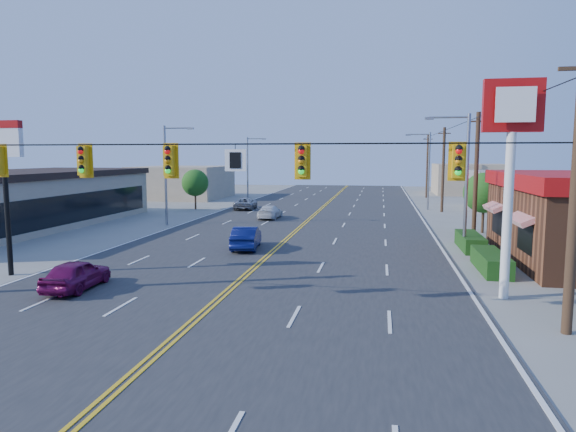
% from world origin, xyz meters
% --- Properties ---
extents(ground, '(160.00, 160.00, 0.00)m').
position_xyz_m(ground, '(0.00, 0.00, 0.00)').
color(ground, gray).
rests_on(ground, ground).
extents(road, '(20.00, 120.00, 0.06)m').
position_xyz_m(road, '(0.00, 20.00, 0.03)').
color(road, '#2D2D30').
rests_on(road, ground).
extents(signal_span, '(24.32, 0.34, 9.00)m').
position_xyz_m(signal_span, '(-0.12, 0.00, 4.89)').
color(signal_span, '#47301E').
rests_on(signal_span, ground).
extents(kfc_pylon, '(2.20, 0.36, 8.50)m').
position_xyz_m(kfc_pylon, '(11.00, 4.00, 6.04)').
color(kfc_pylon, white).
rests_on(kfc_pylon, ground).
extents(strip_mall, '(10.40, 26.40, 4.40)m').
position_xyz_m(strip_mall, '(-22.00, 18.00, 2.25)').
color(strip_mall, tan).
rests_on(strip_mall, ground).
extents(pizza_hut_sign, '(1.90, 0.30, 6.85)m').
position_xyz_m(pizza_hut_sign, '(-11.00, 4.00, 5.18)').
color(pizza_hut_sign, black).
rests_on(pizza_hut_sign, ground).
extents(streetlight_se, '(2.55, 0.25, 8.00)m').
position_xyz_m(streetlight_se, '(10.79, 14.00, 4.51)').
color(streetlight_se, gray).
rests_on(streetlight_se, ground).
extents(streetlight_ne, '(2.55, 0.25, 8.00)m').
position_xyz_m(streetlight_ne, '(10.79, 38.00, 4.51)').
color(streetlight_ne, gray).
rests_on(streetlight_ne, ground).
extents(streetlight_sw, '(2.55, 0.25, 8.00)m').
position_xyz_m(streetlight_sw, '(-10.79, 22.00, 4.51)').
color(streetlight_sw, gray).
rests_on(streetlight_sw, ground).
extents(streetlight_nw, '(2.55, 0.25, 8.00)m').
position_xyz_m(streetlight_nw, '(-10.79, 48.00, 4.51)').
color(streetlight_nw, gray).
rests_on(streetlight_nw, ground).
extents(utility_pole_near, '(0.28, 0.28, 8.40)m').
position_xyz_m(utility_pole_near, '(12.20, 18.00, 4.20)').
color(utility_pole_near, '#47301E').
rests_on(utility_pole_near, ground).
extents(utility_pole_mid, '(0.28, 0.28, 8.40)m').
position_xyz_m(utility_pole_mid, '(12.20, 36.00, 4.20)').
color(utility_pole_mid, '#47301E').
rests_on(utility_pole_mid, ground).
extents(utility_pole_far, '(0.28, 0.28, 8.40)m').
position_xyz_m(utility_pole_far, '(12.20, 54.00, 4.20)').
color(utility_pole_far, '#47301E').
rests_on(utility_pole_far, ground).
extents(tree_kfc_rear, '(2.94, 2.94, 4.41)m').
position_xyz_m(tree_kfc_rear, '(13.50, 22.00, 2.93)').
color(tree_kfc_rear, '#47301E').
rests_on(tree_kfc_rear, ground).
extents(tree_west, '(2.80, 2.80, 4.20)m').
position_xyz_m(tree_west, '(-13.00, 34.00, 2.79)').
color(tree_west, '#47301E').
rests_on(tree_west, ground).
extents(bld_east_mid, '(12.00, 10.00, 4.00)m').
position_xyz_m(bld_east_mid, '(22.00, 40.00, 2.00)').
color(bld_east_mid, gray).
rests_on(bld_east_mid, ground).
extents(bld_west_far, '(11.00, 12.00, 4.20)m').
position_xyz_m(bld_west_far, '(-20.00, 48.00, 2.10)').
color(bld_west_far, tan).
rests_on(bld_west_far, ground).
extents(bld_east_far, '(10.00, 10.00, 4.40)m').
position_xyz_m(bld_east_far, '(19.00, 62.00, 2.20)').
color(bld_east_far, tan).
rests_on(bld_east_far, ground).
extents(car_magenta, '(1.65, 3.75, 1.26)m').
position_xyz_m(car_magenta, '(-6.30, 2.00, 0.63)').
color(car_magenta, '#670B43').
rests_on(car_magenta, ground).
extents(car_blue, '(1.96, 4.26, 1.35)m').
position_xyz_m(car_blue, '(-1.76, 12.40, 0.68)').
color(car_blue, '#0E1551').
rests_on(car_blue, ground).
extents(car_white, '(1.75, 4.06, 1.17)m').
position_xyz_m(car_white, '(-3.53, 27.22, 0.58)').
color(car_white, silver).
rests_on(car_white, ground).
extents(car_silver, '(2.37, 4.48, 1.20)m').
position_xyz_m(car_silver, '(-7.71, 34.54, 0.60)').
color(car_silver, gray).
rests_on(car_silver, ground).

